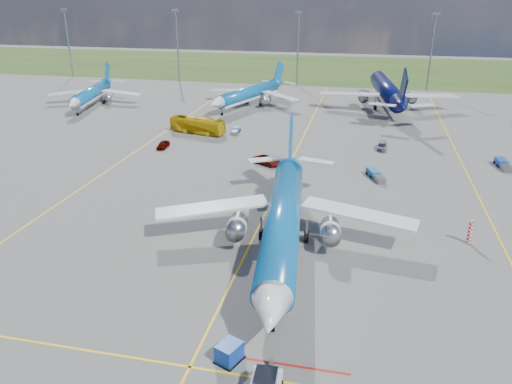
% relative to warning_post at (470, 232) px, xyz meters
% --- Properties ---
extents(ground, '(400.00, 400.00, 0.00)m').
position_rel_warning_post_xyz_m(ground, '(-26.00, -8.00, -1.50)').
color(ground, '#545452').
rests_on(ground, ground).
extents(grass_strip, '(400.00, 80.00, 0.01)m').
position_rel_warning_post_xyz_m(grass_strip, '(-26.00, 142.00, -1.50)').
color(grass_strip, '#2D4719').
rests_on(grass_strip, ground).
extents(taxiway_lines, '(60.25, 160.00, 0.02)m').
position_rel_warning_post_xyz_m(taxiway_lines, '(-25.83, 19.70, -1.49)').
color(taxiway_lines, yellow).
rests_on(taxiway_lines, ground).
extents(floodlight_masts, '(202.20, 0.50, 22.70)m').
position_rel_warning_post_xyz_m(floodlight_masts, '(-16.00, 102.00, 11.06)').
color(floodlight_masts, slate).
rests_on(floodlight_masts, ground).
extents(warning_post, '(0.50, 0.50, 3.00)m').
position_rel_warning_post_xyz_m(warning_post, '(0.00, 0.00, 0.00)').
color(warning_post, red).
rests_on(warning_post, ground).
extents(bg_jet_nw, '(33.23, 39.78, 9.21)m').
position_rel_warning_post_xyz_m(bg_jet_nw, '(-85.00, 61.01, -1.50)').
color(bg_jet_nw, '#0B599E').
rests_on(bg_jet_nw, ground).
extents(bg_jet_nnw, '(38.95, 44.45, 9.75)m').
position_rel_warning_post_xyz_m(bg_jet_nnw, '(-43.93, 68.94, -1.50)').
color(bg_jet_nnw, '#0B599E').
rests_on(bg_jet_nnw, ground).
extents(bg_jet_n, '(43.41, 53.56, 12.89)m').
position_rel_warning_post_xyz_m(bg_jet_n, '(-8.71, 75.77, -1.50)').
color(bg_jet_n, '#070C40').
rests_on(bg_jet_n, ground).
extents(main_airliner, '(38.94, 48.34, 11.73)m').
position_rel_warning_post_xyz_m(main_airliner, '(-21.89, -7.03, -1.50)').
color(main_airliner, '#0B599E').
rests_on(main_airliner, ground).
extents(uld_container, '(2.31, 2.52, 1.64)m').
position_rel_warning_post_xyz_m(uld_container, '(-23.02, -26.49, -0.68)').
color(uld_container, '#0B349E').
rests_on(uld_container, ground).
extents(apron_bus, '(12.79, 5.78, 3.47)m').
position_rel_warning_post_xyz_m(apron_bus, '(-48.64, 40.69, 0.23)').
color(apron_bus, gold).
rests_on(apron_bus, ground).
extents(service_car_a, '(1.77, 4.10, 1.38)m').
position_rel_warning_post_xyz_m(service_car_a, '(-51.69, 28.80, -0.81)').
color(service_car_a, '#999999').
rests_on(service_car_a, ground).
extents(service_car_b, '(5.91, 4.88, 1.50)m').
position_rel_warning_post_xyz_m(service_car_b, '(-29.90, 23.55, -0.75)').
color(service_car_b, '#999999').
rests_on(service_car_b, ground).
extents(service_car_c, '(2.14, 4.47, 1.26)m').
position_rel_warning_post_xyz_m(service_car_c, '(-9.94, 37.21, -0.87)').
color(service_car_c, '#999999').
rests_on(service_car_c, ground).
extents(baggage_tug_w, '(3.31, 5.47, 1.20)m').
position_rel_warning_post_xyz_m(baggage_tug_w, '(-11.14, 20.50, -0.94)').
color(baggage_tug_w, '#1A5BA0').
rests_on(baggage_tug_w, ground).
extents(baggage_tug_c, '(1.76, 4.90, 1.08)m').
position_rel_warning_post_xyz_m(baggage_tug_c, '(-40.64, 42.67, -1.00)').
color(baggage_tug_c, '#185795').
rests_on(baggage_tug_c, ground).
extents(baggage_tug_e, '(1.85, 5.56, 1.23)m').
position_rel_warning_post_xyz_m(baggage_tug_e, '(10.48, 30.95, -0.93)').
color(baggage_tug_e, '#193E96').
rests_on(baggage_tug_e, ground).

